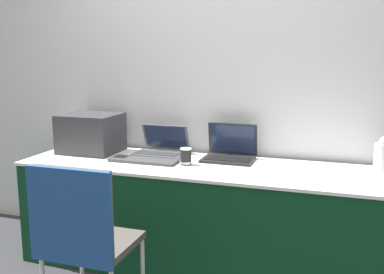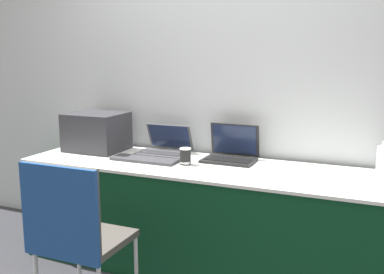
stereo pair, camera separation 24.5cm
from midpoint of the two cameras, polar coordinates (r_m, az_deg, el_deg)
name	(u,v)px [view 2 (the right image)]	position (r m, az deg, el deg)	size (l,w,h in m)	color
wall_back	(229,77)	(3.32, 6.83, 7.61)	(8.00, 0.05, 2.60)	silver
table	(207,217)	(3.12, 4.23, -10.17)	(2.58, 0.71, 0.73)	#0C381E
printer	(96,130)	(3.50, -10.09, 0.84)	(0.42, 0.36, 0.29)	#333338
laptop_left	(164,147)	(3.34, -1.42, -1.36)	(0.36, 0.29, 0.21)	#4C4C51
laptop_right	(231,153)	(3.16, 7.16, -2.01)	(0.36, 0.28, 0.25)	black
external_keyboard	(145,160)	(3.13, -3.82, -2.91)	(0.48, 0.15, 0.02)	#3D3D42
coffee_cup	(185,156)	(3.02, 1.47, -2.48)	(0.08, 0.08, 0.11)	black
mouse	(185,163)	(3.02, 1.44, -3.29)	(0.07, 0.05, 0.03)	silver
chair	(72,225)	(2.51, -12.27, -10.89)	(0.48, 0.44, 0.91)	#4C4742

